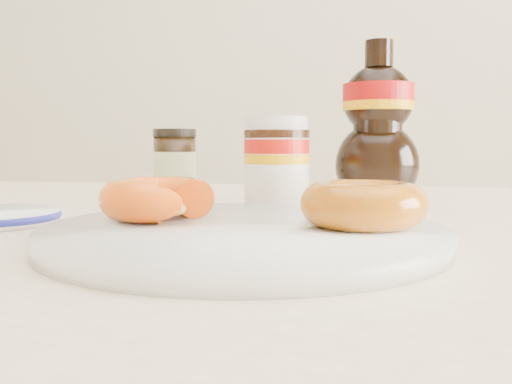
% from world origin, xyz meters
% --- Properties ---
extents(dining_table, '(1.40, 0.90, 0.75)m').
position_xyz_m(dining_table, '(0.00, 0.10, 0.67)').
color(dining_table, '#FDE5C1').
rests_on(dining_table, ground).
extents(plate, '(0.30, 0.30, 0.01)m').
position_xyz_m(plate, '(-0.08, -0.04, 0.76)').
color(plate, white).
rests_on(plate, dining_table).
extents(donut_bitten, '(0.11, 0.11, 0.03)m').
position_xyz_m(donut_bitten, '(-0.16, -0.02, 0.78)').
color(donut_bitten, orange).
rests_on(donut_bitten, plate).
extents(donut_whole, '(0.12, 0.12, 0.03)m').
position_xyz_m(donut_whole, '(0.01, -0.04, 0.78)').
color(donut_whole, '#AD580B').
rests_on(donut_whole, plate).
extents(nutella_jar, '(0.07, 0.07, 0.10)m').
position_xyz_m(nutella_jar, '(-0.09, 0.18, 0.81)').
color(nutella_jar, white).
rests_on(nutella_jar, dining_table).
extents(syrup_bottle, '(0.11, 0.09, 0.20)m').
position_xyz_m(syrup_bottle, '(0.03, 0.26, 0.85)').
color(syrup_bottle, black).
rests_on(syrup_bottle, dining_table).
extents(dark_jar, '(0.06, 0.06, 0.09)m').
position_xyz_m(dark_jar, '(-0.24, 0.28, 0.80)').
color(dark_jar, black).
rests_on(dark_jar, dining_table).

